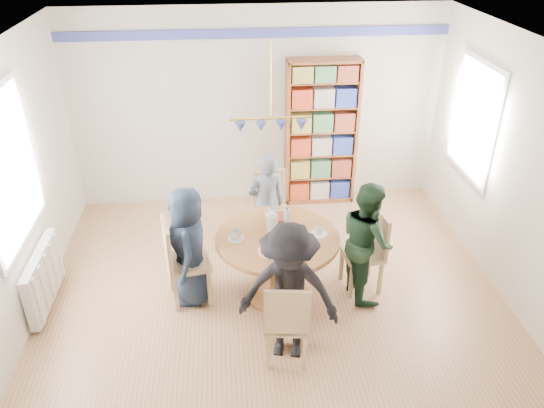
{
  "coord_description": "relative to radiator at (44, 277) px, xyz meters",
  "views": [
    {
      "loc": [
        -0.46,
        -4.36,
        3.76
      ],
      "look_at": [
        0.0,
        0.4,
        1.05
      ],
      "focal_mm": 35.0,
      "sensor_mm": 36.0,
      "label": 1
    }
  ],
  "objects": [
    {
      "name": "ground",
      "position": [
        2.42,
        -0.3,
        -0.35
      ],
      "size": [
        5.0,
        5.0,
        0.0
      ],
      "primitive_type": "plane",
      "color": "tan"
    },
    {
      "name": "room_shell",
      "position": [
        2.16,
        0.57,
        1.3
      ],
      "size": [
        5.0,
        5.0,
        5.0
      ],
      "color": "white",
      "rests_on": "ground"
    },
    {
      "name": "radiator",
      "position": [
        0.0,
        0.0,
        0.0
      ],
      "size": [
        0.12,
        1.0,
        0.6
      ],
      "color": "silver",
      "rests_on": "ground"
    },
    {
      "name": "dining_table",
      "position": [
        2.46,
        -0.06,
        0.21
      ],
      "size": [
        1.3,
        1.3,
        0.75
      ],
      "color": "#935F30",
      "rests_on": "ground"
    },
    {
      "name": "chair_left",
      "position": [
        1.43,
        -0.05,
        0.19
      ],
      "size": [
        0.52,
        0.52,
        0.99
      ],
      "color": "tan",
      "rests_on": "ground"
    },
    {
      "name": "chair_right",
      "position": [
        3.47,
        -0.01,
        0.16
      ],
      "size": [
        0.45,
        0.45,
        0.93
      ],
      "color": "tan",
      "rests_on": "ground"
    },
    {
      "name": "chair_far",
      "position": [
        2.49,
        0.99,
        0.17
      ],
      "size": [
        0.48,
        0.48,
        0.95
      ],
      "color": "tan",
      "rests_on": "ground"
    },
    {
      "name": "chair_near",
      "position": [
        2.44,
        -1.07,
        0.16
      ],
      "size": [
        0.46,
        0.46,
        0.92
      ],
      "color": "tan",
      "rests_on": "ground"
    },
    {
      "name": "person_left",
      "position": [
        1.53,
        -0.03,
        0.32
      ],
      "size": [
        0.44,
        0.66,
        1.33
      ],
      "primitive_type": "imported",
      "rotation": [
        0.0,
        0.0,
        -1.54
      ],
      "color": "#172133",
      "rests_on": "ground"
    },
    {
      "name": "person_right",
      "position": [
        3.4,
        -0.11,
        0.32
      ],
      "size": [
        0.6,
        0.72,
        1.35
      ],
      "primitive_type": "imported",
      "rotation": [
        0.0,
        0.0,
        1.72
      ],
      "color": "black",
      "rests_on": "ground"
    },
    {
      "name": "person_far",
      "position": [
        2.42,
        0.82,
        0.3
      ],
      "size": [
        0.53,
        0.41,
        1.3
      ],
      "primitive_type": "imported",
      "rotation": [
        0.0,
        0.0,
        3.36
      ],
      "color": "gray",
      "rests_on": "ground"
    },
    {
      "name": "person_near",
      "position": [
        2.47,
        -0.94,
        0.36
      ],
      "size": [
        1.02,
        0.73,
        1.42
      ],
      "primitive_type": "imported",
      "rotation": [
        0.0,
        0.0,
        -0.24
      ],
      "color": "black",
      "rests_on": "ground"
    },
    {
      "name": "bookshelf",
      "position": [
        3.28,
        2.04,
        0.66
      ],
      "size": [
        0.97,
        0.29,
        2.05
      ],
      "color": "brown",
      "rests_on": "ground"
    },
    {
      "name": "tableware",
      "position": [
        2.44,
        -0.04,
        0.46
      ],
      "size": [
        1.05,
        1.05,
        0.28
      ],
      "color": "white",
      "rests_on": "dining_table"
    }
  ]
}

